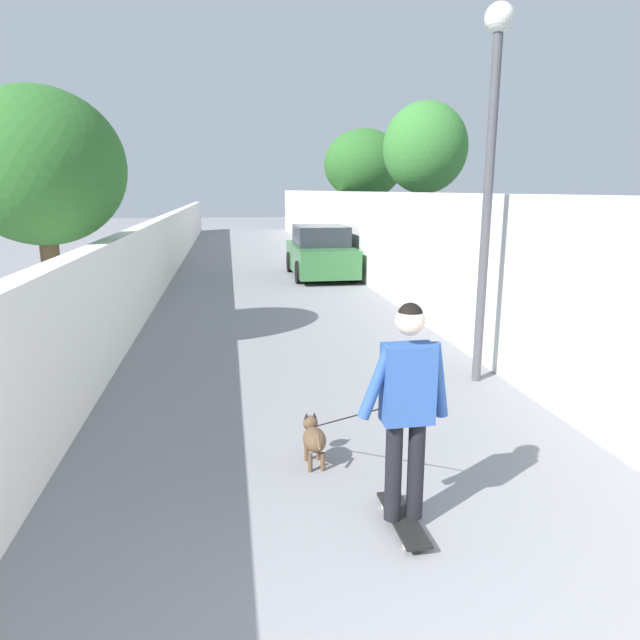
{
  "coord_description": "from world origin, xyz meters",
  "views": [
    {
      "loc": [
        -1.75,
        1.02,
        2.6
      ],
      "look_at": [
        5.09,
        -0.08,
        1.0
      ],
      "focal_mm": 31.86,
      "sensor_mm": 36.0,
      "label": 1
    }
  ],
  "objects_px": {
    "tree_right_near": "(425,149)",
    "car_near": "(321,253)",
    "dog": "(314,438)",
    "lamp_post": "(492,137)",
    "skateboard": "(403,519)",
    "tree_right_mid": "(363,165)",
    "tree_left_far": "(41,168)",
    "person_skateboarder": "(407,396)"
  },
  "relations": [
    {
      "from": "tree_left_far",
      "to": "dog",
      "type": "distance_m",
      "value": 6.08
    },
    {
      "from": "tree_right_near",
      "to": "lamp_post",
      "type": "height_order",
      "value": "tree_right_near"
    },
    {
      "from": "tree_left_far",
      "to": "lamp_post",
      "type": "relative_size",
      "value": 0.85
    },
    {
      "from": "tree_right_near",
      "to": "dog",
      "type": "height_order",
      "value": "tree_right_near"
    },
    {
      "from": "skateboard",
      "to": "person_skateboarder",
      "type": "xyz_separation_m",
      "value": [
        -0.0,
        0.0,
        1.02
      ]
    },
    {
      "from": "tree_right_mid",
      "to": "tree_left_far",
      "type": "height_order",
      "value": "tree_right_mid"
    },
    {
      "from": "tree_right_near",
      "to": "skateboard",
      "type": "distance_m",
      "value": 12.11
    },
    {
      "from": "tree_right_near",
      "to": "tree_right_mid",
      "type": "bearing_deg",
      "value": 2.02
    },
    {
      "from": "lamp_post",
      "to": "skateboard",
      "type": "xyz_separation_m",
      "value": [
        -3.25,
        2.07,
        -3.18
      ]
    },
    {
      "from": "person_skateboarder",
      "to": "car_near",
      "type": "relative_size",
      "value": 0.45
    },
    {
      "from": "tree_right_near",
      "to": "lamp_post",
      "type": "relative_size",
      "value": 1.0
    },
    {
      "from": "dog",
      "to": "tree_right_mid",
      "type": "bearing_deg",
      "value": -14.87
    },
    {
      "from": "tree_right_near",
      "to": "skateboard",
      "type": "relative_size",
      "value": 6.0
    },
    {
      "from": "tree_right_near",
      "to": "person_skateboarder",
      "type": "bearing_deg",
      "value": 160.5
    },
    {
      "from": "tree_right_near",
      "to": "car_near",
      "type": "xyz_separation_m",
      "value": [
        2.23,
        2.39,
        -2.92
      ]
    },
    {
      "from": "skateboard",
      "to": "car_near",
      "type": "relative_size",
      "value": 0.21
    },
    {
      "from": "tree_right_mid",
      "to": "dog",
      "type": "height_order",
      "value": "tree_right_mid"
    },
    {
      "from": "tree_right_mid",
      "to": "skateboard",
      "type": "distance_m",
      "value": 17.63
    },
    {
      "from": "lamp_post",
      "to": "tree_right_mid",
      "type": "bearing_deg",
      "value": -6.61
    },
    {
      "from": "car_near",
      "to": "lamp_post",
      "type": "bearing_deg",
      "value": -176.53
    },
    {
      "from": "person_skateboarder",
      "to": "dog",
      "type": "relative_size",
      "value": 1.2
    },
    {
      "from": "tree_right_near",
      "to": "person_skateboarder",
      "type": "distance_m",
      "value": 11.85
    },
    {
      "from": "tree_right_mid",
      "to": "dog",
      "type": "distance_m",
      "value": 16.61
    },
    {
      "from": "tree_right_near",
      "to": "tree_left_far",
      "type": "relative_size",
      "value": 1.18
    },
    {
      "from": "skateboard",
      "to": "person_skateboarder",
      "type": "height_order",
      "value": "person_skateboarder"
    },
    {
      "from": "tree_left_far",
      "to": "lamp_post",
      "type": "xyz_separation_m",
      "value": [
        -2.16,
        -6.06,
        0.34
      ]
    },
    {
      "from": "tree_left_far",
      "to": "dog",
      "type": "height_order",
      "value": "tree_left_far"
    },
    {
      "from": "tree_right_near",
      "to": "dog",
      "type": "distance_m",
      "value": 11.21
    },
    {
      "from": "tree_right_near",
      "to": "car_near",
      "type": "distance_m",
      "value": 4.38
    },
    {
      "from": "skateboard",
      "to": "tree_right_near",
      "type": "bearing_deg",
      "value": -19.5
    },
    {
      "from": "skateboard",
      "to": "dog",
      "type": "height_order",
      "value": "dog"
    },
    {
      "from": "tree_right_near",
      "to": "person_skateboarder",
      "type": "height_order",
      "value": "tree_right_near"
    },
    {
      "from": "tree_left_far",
      "to": "person_skateboarder",
      "type": "distance_m",
      "value": 6.96
    },
    {
      "from": "tree_left_far",
      "to": "person_skateboarder",
      "type": "bearing_deg",
      "value": -143.57
    },
    {
      "from": "person_skateboarder",
      "to": "dog",
      "type": "distance_m",
      "value": 1.51
    },
    {
      "from": "tree_right_mid",
      "to": "skateboard",
      "type": "xyz_separation_m",
      "value": [
        -16.91,
        3.65,
        -3.4
      ]
    },
    {
      "from": "tree_right_near",
      "to": "tree_right_mid",
      "type": "height_order",
      "value": "tree_right_near"
    },
    {
      "from": "dog",
      "to": "person_skateboarder",
      "type": "bearing_deg",
      "value": -155.2
    },
    {
      "from": "person_skateboarder",
      "to": "dog",
      "type": "xyz_separation_m",
      "value": [
        1.15,
        0.53,
        -0.82
      ]
    },
    {
      "from": "lamp_post",
      "to": "skateboard",
      "type": "relative_size",
      "value": 5.99
    },
    {
      "from": "tree_right_mid",
      "to": "lamp_post",
      "type": "bearing_deg",
      "value": 173.39
    },
    {
      "from": "tree_right_mid",
      "to": "car_near",
      "type": "xyz_separation_m",
      "value": [
        -3.77,
        2.18,
        -2.76
      ]
    }
  ]
}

